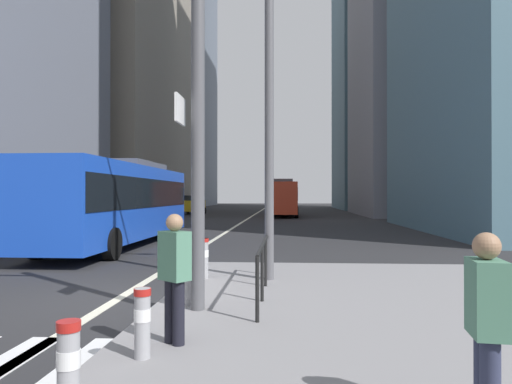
# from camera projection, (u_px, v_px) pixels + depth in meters

# --- Properties ---
(ground_plane) EXTENTS (160.00, 160.00, 0.00)m
(ground_plane) POSITION_uv_depth(u_px,v_px,m) (234.00, 227.00, 28.85)
(ground_plane) COLOR #28282B
(median_island) EXTENTS (9.00, 10.00, 0.15)m
(median_island) POSITION_uv_depth(u_px,v_px,m) (427.00, 314.00, 7.53)
(median_island) COLOR gray
(median_island) RESTS_ON ground
(lane_centre_line) EXTENTS (0.20, 80.00, 0.01)m
(lane_centre_line) POSITION_uv_depth(u_px,v_px,m) (248.00, 219.00, 38.83)
(lane_centre_line) COLOR beige
(lane_centre_line) RESTS_ON ground
(office_tower_left_mid) EXTENTS (12.19, 25.99, 38.87)m
(office_tower_left_mid) POSITION_uv_depth(u_px,v_px,m) (120.00, 44.00, 53.73)
(office_tower_left_mid) COLOR gray
(office_tower_left_mid) RESTS_ON ground
(office_tower_left_far) EXTENTS (10.40, 22.96, 45.44)m
(office_tower_left_far) POSITION_uv_depth(u_px,v_px,m) (179.00, 79.00, 83.44)
(office_tower_left_far) COLOR slate
(office_tower_left_far) RESTS_ON ground
(office_tower_right_far) EXTENTS (13.08, 16.74, 51.98)m
(office_tower_right_far) POSITION_uv_depth(u_px,v_px,m) (384.00, 26.00, 65.98)
(office_tower_right_far) COLOR slate
(office_tower_right_far) RESTS_ON ground
(city_bus_blue_oncoming) EXTENTS (2.73, 11.76, 3.40)m
(city_bus_blue_oncoming) POSITION_uv_depth(u_px,v_px,m) (119.00, 199.00, 18.09)
(city_bus_blue_oncoming) COLOR blue
(city_bus_blue_oncoming) RESTS_ON ground
(city_bus_red_receding) EXTENTS (2.71, 11.30, 3.40)m
(city_bus_red_receding) POSITION_uv_depth(u_px,v_px,m) (283.00, 197.00, 43.92)
(city_bus_red_receding) COLOR red
(city_bus_red_receding) RESTS_ON ground
(car_oncoming_mid) EXTENTS (2.17, 4.18, 1.94)m
(car_oncoming_mid) POSITION_uv_depth(u_px,v_px,m) (193.00, 205.00, 48.45)
(car_oncoming_mid) COLOR gold
(car_oncoming_mid) RESTS_ON ground
(car_receding_near) EXTENTS (2.17, 4.30, 1.94)m
(car_receding_near) POSITION_uv_depth(u_px,v_px,m) (278.00, 202.00, 63.44)
(car_receding_near) COLOR #B2A899
(car_receding_near) RESTS_ON ground
(traffic_signal_gantry) EXTENTS (6.71, 0.65, 6.00)m
(traffic_signal_gantry) POSITION_uv_depth(u_px,v_px,m) (62.00, 65.00, 7.67)
(traffic_signal_gantry) COLOR #515156
(traffic_signal_gantry) RESTS_ON median_island
(street_lamp_post) EXTENTS (5.50, 0.32, 8.00)m
(street_lamp_post) POSITION_uv_depth(u_px,v_px,m) (269.00, 45.00, 10.20)
(street_lamp_post) COLOR #56565B
(street_lamp_post) RESTS_ON median_island
(bollard_front) EXTENTS (0.20, 0.20, 0.82)m
(bollard_front) POSITION_uv_depth(u_px,v_px,m) (68.00, 365.00, 3.81)
(bollard_front) COLOR #99999E
(bollard_front) RESTS_ON median_island
(bollard_left) EXTENTS (0.20, 0.20, 0.79)m
(bollard_left) POSITION_uv_depth(u_px,v_px,m) (142.00, 319.00, 5.27)
(bollard_left) COLOR #99999E
(bollard_left) RESTS_ON median_island
(bollard_right) EXTENTS (0.20, 0.20, 0.87)m
(bollard_right) POSITION_uv_depth(u_px,v_px,m) (188.00, 276.00, 7.81)
(bollard_right) COLOR #99999E
(bollard_right) RESTS_ON median_island
(bollard_back) EXTENTS (0.20, 0.20, 0.89)m
(bollard_back) POSITION_uv_depth(u_px,v_px,m) (204.00, 256.00, 10.31)
(bollard_back) COLOR #99999E
(bollard_back) RESTS_ON median_island
(pedestrian_railing) EXTENTS (0.06, 4.07, 0.98)m
(pedestrian_railing) POSITION_uv_depth(u_px,v_px,m) (264.00, 255.00, 8.76)
(pedestrian_railing) COLOR black
(pedestrian_railing) RESTS_ON median_island
(pedestrian_waiting) EXTENTS (0.45, 0.42, 1.62)m
(pedestrian_waiting) POSITION_uv_depth(u_px,v_px,m) (175.00, 272.00, 5.79)
(pedestrian_waiting) COLOR black
(pedestrian_waiting) RESTS_ON median_island
(pedestrian_walking) EXTENTS (0.29, 0.41, 1.56)m
(pedestrian_walking) POSITION_uv_depth(u_px,v_px,m) (487.00, 324.00, 3.58)
(pedestrian_walking) COLOR #2D334C
(pedestrian_walking) RESTS_ON median_island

